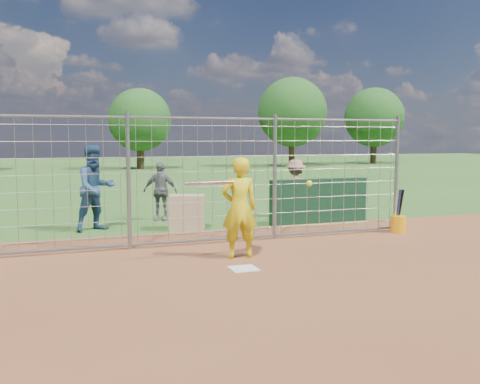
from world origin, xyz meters
name	(u,v)px	position (x,y,z in m)	size (l,w,h in m)	color
ground	(239,266)	(0.00, 0.00, 0.00)	(100.00, 100.00, 0.00)	#2D591E
infield_dirt	(330,326)	(0.00, -3.00, 0.01)	(18.00, 18.00, 0.00)	brown
home_plate	(244,269)	(0.00, -0.20, 0.01)	(0.43, 0.43, 0.02)	silver
dugout_wall	(319,201)	(3.40, 3.60, 0.55)	(2.60, 0.20, 1.10)	#11381E
batter	(239,208)	(0.21, 0.59, 0.89)	(0.65, 0.43, 1.78)	yellow
bystander_a	(96,188)	(-1.91, 4.34, 0.98)	(0.95, 0.74, 1.96)	navy
bystander_b	(160,191)	(-0.23, 5.38, 0.75)	(0.88, 0.37, 1.50)	slate
bystander_c	(295,188)	(3.30, 4.72, 0.77)	(1.00, 0.57, 1.54)	#9B6F54
equipment_bin	(187,212)	(0.07, 3.78, 0.40)	(0.80, 0.55, 0.80)	tan
equipment_in_play	(234,183)	(0.03, 0.35, 1.36)	(2.17, 0.48, 0.12)	silver
bucket_with_bats	(398,222)	(4.41, 1.76, 0.25)	(0.34, 0.34, 0.98)	#EE9F0C
backstop_fence	(205,181)	(0.00, 2.00, 1.26)	(9.08, 0.08, 2.60)	gray
tree_line	(141,114)	(3.13, 28.13, 3.71)	(44.66, 6.72, 6.48)	#3F2B19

